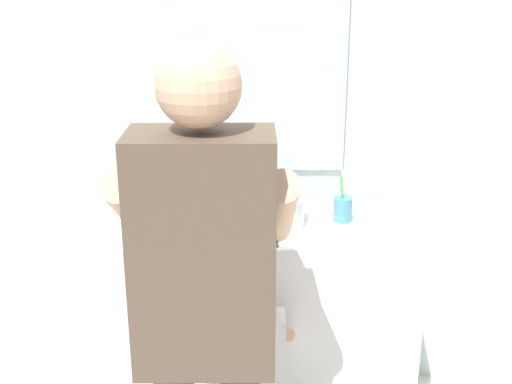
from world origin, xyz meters
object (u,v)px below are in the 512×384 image
Objects in this scene: toothbrush_cup at (343,208)px; adult_parent at (205,285)px; soap_bottle at (179,207)px; child_toddler at (256,370)px.

adult_parent is (-0.48, -0.72, 0.05)m from toothbrush_cup.
adult_parent is at bearing -123.37° from toothbrush_cup.
toothbrush_cup reaches higher than soap_bottle.
toothbrush_cup is 0.13× the size of adult_parent.
toothbrush_cup reaches higher than child_toddler.
soap_bottle is 0.10× the size of adult_parent.
adult_parent is (0.14, -0.69, 0.03)m from soap_bottle.
child_toddler is at bearing 65.73° from adult_parent.
toothbrush_cup is 0.25× the size of child_toddler.
toothbrush_cup is 0.68m from child_toddler.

